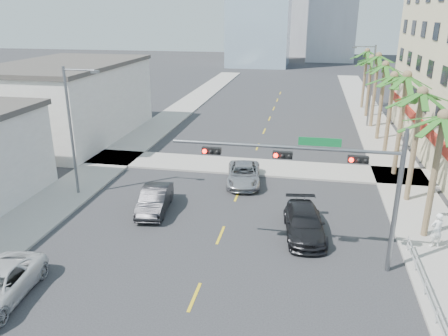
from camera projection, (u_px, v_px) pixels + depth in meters
name	position (u px, v px, depth m)	size (l,w,h in m)	color
sidewalk_right	(404.00, 186.00, 32.58)	(4.00, 120.00, 0.15)	gray
sidewalk_left	(105.00, 165.00, 36.92)	(4.00, 120.00, 0.15)	gray
sidewalk_cross	(249.00, 167.00, 36.60)	(80.00, 4.00, 0.15)	gray
building_left_far	(68.00, 102.00, 44.47)	(11.00, 18.00, 7.20)	beige
traffic_signal_mast	(330.00, 173.00, 20.89)	(11.12, 0.54, 7.20)	slate
palm_tree_0	(444.00, 118.00, 22.89)	(4.80, 4.80, 7.80)	brown
palm_tree_1	(422.00, 94.00, 27.58)	(4.80, 4.80, 8.16)	brown
palm_tree_2	(407.00, 77.00, 32.26)	(4.80, 4.80, 8.52)	brown
palm_tree_3	(394.00, 77.00, 37.30)	(4.80, 4.80, 7.80)	brown
palm_tree_4	(385.00, 66.00, 41.98)	(4.80, 4.80, 8.16)	brown
palm_tree_5	(379.00, 57.00, 46.67)	(4.80, 4.80, 8.52)	brown
palm_tree_6	(372.00, 58.00, 51.71)	(4.80, 4.80, 7.80)	brown
palm_tree_7	(367.00, 52.00, 56.39)	(4.80, 4.80, 8.16)	brown
streetlight_left	(73.00, 126.00, 29.51)	(2.55, 0.25, 9.00)	slate
streetlight_right	(370.00, 82.00, 47.70)	(2.55, 0.25, 9.00)	slate
guardrail	(425.00, 285.00, 19.76)	(0.08, 8.08, 1.00)	silver
car_lane_left	(155.00, 200.00, 28.41)	(1.67, 4.78, 1.57)	black
car_lane_center	(243.00, 174.00, 33.00)	(2.42, 5.26, 1.46)	#A8A7AC
car_lane_right	(304.00, 223.00, 25.31)	(2.17, 5.33, 1.55)	black
pedestrian	(436.00, 230.00, 23.69)	(0.73, 0.48, 2.01)	white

